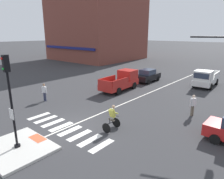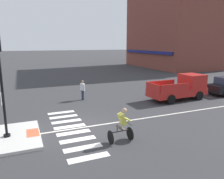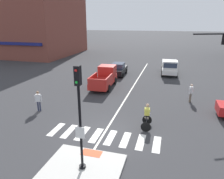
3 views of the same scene
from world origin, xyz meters
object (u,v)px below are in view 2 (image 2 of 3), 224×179
object	(u,v)px
pickup_truck_red_westbound_far	(182,88)
cyclist	(122,125)
pedestrian_at_curb_left	(83,88)
signal_pole	(1,77)

from	to	relation	value
pickup_truck_red_westbound_far	cyclist	xyz separation A→B (m)	(5.58, -8.28, -0.11)
cyclist	pedestrian_at_curb_left	size ratio (longest dim) A/B	1.01
signal_pole	cyclist	size ratio (longest dim) A/B	2.97
pickup_truck_red_westbound_far	cyclist	size ratio (longest dim) A/B	3.08
signal_pole	pickup_truck_red_westbound_far	size ratio (longest dim) A/B	0.96
pedestrian_at_curb_left	pickup_truck_red_westbound_far	bearing A→B (deg)	69.12
cyclist	pedestrian_at_curb_left	distance (m)	8.59
pickup_truck_red_westbound_far	cyclist	distance (m)	9.98
pickup_truck_red_westbound_far	pedestrian_at_curb_left	distance (m)	8.42
pickup_truck_red_westbound_far	cyclist	world-z (taller)	pickup_truck_red_westbound_far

